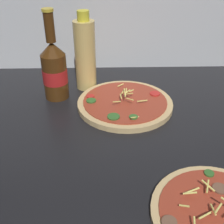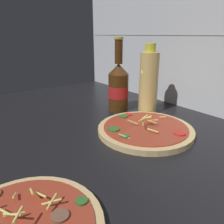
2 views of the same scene
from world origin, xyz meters
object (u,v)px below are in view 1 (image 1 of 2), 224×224
object	(u,v)px
pizza_near	(219,216)
oil_bottle	(85,54)
pizza_far	(125,103)
beer_bottle	(54,69)

from	to	relation	value
pizza_near	oil_bottle	world-z (taller)	oil_bottle
pizza_near	oil_bottle	distance (cm)	60.47
pizza_near	pizza_far	distance (cm)	42.60
pizza_near	pizza_far	bearing A→B (deg)	109.62
pizza_far	oil_bottle	distance (cm)	20.76
pizza_far	oil_bottle	bearing A→B (deg)	132.33
pizza_near	oil_bottle	bearing A→B (deg)	116.29
oil_bottle	pizza_near	bearing A→B (deg)	-63.71
pizza_far	beer_bottle	bearing A→B (deg)	162.67
pizza_far	beer_bottle	xyz separation A→B (cm)	(-21.06, 6.57, 8.39)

